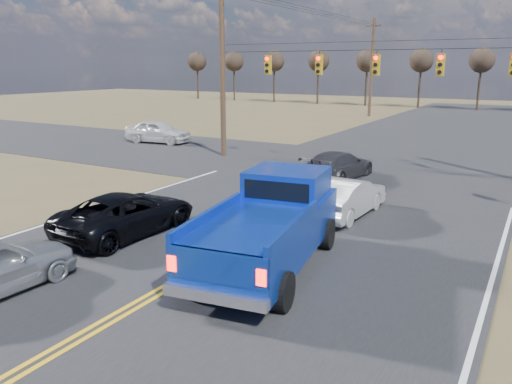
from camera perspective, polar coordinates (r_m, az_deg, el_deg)
The scene contains 11 objects.
ground at distance 11.26m, azimuth -16.90°, elevation -14.28°, with size 160.00×160.00×0.00m, color brown.
road_main at distance 18.93m, azimuth 5.58°, elevation -1.96°, with size 14.00×120.00×0.02m, color #28282B.
road_cross at distance 26.22m, azimuth 12.90°, elevation 2.31°, with size 120.00×12.00×0.02m, color #28282B.
signal_gantry at distance 25.34m, azimuth 14.51°, elevation 13.37°, with size 19.60×4.83×10.00m.
utility_poles at distance 24.73m, azimuth 12.87°, elevation 13.83°, with size 19.60×58.32×10.00m.
treeline at distance 34.36m, azimuth 18.10°, elevation 14.31°, with size 87.00×117.80×7.40m.
pickup_truck at distance 13.24m, azimuth 1.61°, elevation -3.80°, with size 3.32×6.65×2.39m.
black_suv at distance 16.50m, azimuth -14.54°, elevation -2.36°, with size 2.24×4.86×1.35m, color black.
white_car_queue at distance 18.16m, azimuth 10.30°, elevation -0.54°, with size 1.48×4.23×1.40m, color silver.
dgrey_car_queue at distance 24.02m, azimuth 9.37°, elevation 3.04°, with size 1.88×4.62×1.34m, color #36373C.
cross_car_west at distance 35.69m, azimuth -11.13°, elevation 6.78°, with size 4.63×1.86×1.58m, color white.
Camera 1 is at (7.48, -6.57, 5.26)m, focal length 35.00 mm.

